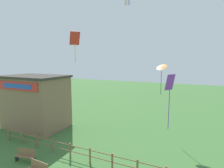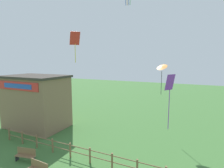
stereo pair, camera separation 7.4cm
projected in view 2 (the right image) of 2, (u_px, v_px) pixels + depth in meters
name	position (u px, v px, depth m)	size (l,w,h in m)	color
wooden_fence	(101.00, 157.00, 12.92)	(20.67, 0.14, 1.22)	brown
seaside_building	(36.00, 101.00, 20.46)	(7.19, 4.73, 6.12)	#84664C
park_bench_near_fence	(38.00, 168.00, 11.82)	(1.65, 0.48, 1.03)	brown
park_bench_by_building	(26.00, 154.00, 13.59)	(1.68, 0.73, 1.03)	brown
kite_purple_streamer	(170.00, 90.00, 12.38)	(0.65, 0.83, 4.02)	purple
kite_orange_delta	(162.00, 68.00, 18.44)	(1.46, 1.40, 3.28)	orange
kite_red_diamond	(75.00, 41.00, 15.02)	(0.94, 0.98, 2.62)	red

